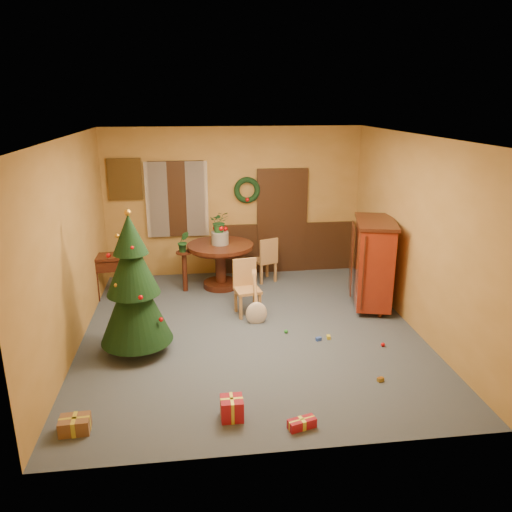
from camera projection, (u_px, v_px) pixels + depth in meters
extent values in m
plane|color=#343E4B|center=(251.00, 331.00, 7.62)|extent=(5.50, 5.50, 0.00)
plane|color=silver|center=(250.00, 137.00, 6.74)|extent=(5.50, 5.50, 0.00)
plane|color=olive|center=(234.00, 202.00, 9.78)|extent=(5.00, 0.00, 5.00)
plane|color=olive|center=(285.00, 320.00, 4.58)|extent=(5.00, 0.00, 5.00)
plane|color=olive|center=(71.00, 246.00, 6.87)|extent=(0.00, 5.50, 5.50)
plane|color=olive|center=(416.00, 234.00, 7.48)|extent=(0.00, 5.50, 5.50)
cube|color=black|center=(286.00, 247.00, 10.16)|extent=(2.80, 0.06, 1.00)
cube|color=black|center=(282.00, 221.00, 9.97)|extent=(1.00, 0.08, 2.10)
cube|color=white|center=(282.00, 223.00, 10.01)|extent=(0.80, 0.03, 1.90)
cube|color=black|center=(177.00, 199.00, 9.57)|extent=(1.05, 0.08, 1.45)
cube|color=white|center=(177.00, 199.00, 9.60)|extent=(0.88, 0.03, 1.25)
cube|color=white|center=(157.00, 200.00, 9.48)|extent=(0.42, 0.02, 1.45)
cube|color=white|center=(197.00, 199.00, 9.57)|extent=(0.42, 0.02, 1.45)
torus|color=black|center=(247.00, 190.00, 9.66)|extent=(0.51, 0.11, 0.51)
cube|color=#4C3819|center=(125.00, 179.00, 9.34)|extent=(0.62, 0.05, 0.78)
cube|color=gray|center=(125.00, 179.00, 9.37)|extent=(0.48, 0.02, 0.62)
cylinder|color=black|center=(220.00, 246.00, 9.16)|extent=(1.22, 1.22, 0.07)
cylinder|color=black|center=(220.00, 249.00, 9.18)|extent=(1.09, 1.09, 0.04)
cylinder|color=black|center=(221.00, 266.00, 9.28)|extent=(0.20, 0.20, 0.68)
cylinder|color=black|center=(221.00, 284.00, 9.39)|extent=(0.65, 0.65, 0.11)
cylinder|color=slate|center=(220.00, 238.00, 9.12)|extent=(0.31, 0.31, 0.23)
imported|color=#1E4C23|center=(220.00, 222.00, 9.03)|extent=(0.35, 0.30, 0.39)
cube|color=olive|center=(248.00, 290.00, 8.09)|extent=(0.45, 0.45, 0.05)
cube|color=olive|center=(244.00, 272.00, 8.17)|extent=(0.39, 0.10, 0.47)
cube|color=olive|center=(254.00, 298.00, 8.34)|extent=(0.05, 0.05, 0.40)
cube|color=olive|center=(236.00, 300.00, 8.26)|extent=(0.05, 0.05, 0.40)
cube|color=olive|center=(260.00, 305.00, 8.05)|extent=(0.05, 0.05, 0.40)
cube|color=olive|center=(241.00, 308.00, 7.96)|extent=(0.05, 0.05, 0.40)
cube|color=olive|center=(264.00, 261.00, 9.62)|extent=(0.50, 0.50, 0.05)
cube|color=olive|center=(269.00, 251.00, 9.40)|extent=(0.37, 0.18, 0.45)
cube|color=olive|center=(261.00, 275.00, 9.48)|extent=(0.05, 0.05, 0.39)
cube|color=olive|center=(275.00, 272.00, 9.63)|extent=(0.05, 0.05, 0.39)
cube|color=olive|center=(253.00, 270.00, 9.74)|extent=(0.05, 0.05, 0.39)
cube|color=olive|center=(267.00, 267.00, 9.88)|extent=(0.05, 0.05, 0.39)
cylinder|color=black|center=(185.00, 272.00, 9.11)|extent=(0.09, 0.09, 0.73)
cylinder|color=black|center=(184.00, 252.00, 9.00)|extent=(0.29, 0.29, 0.03)
imported|color=#19471E|center=(183.00, 242.00, 8.94)|extent=(0.24, 0.20, 0.38)
cylinder|color=#382111|center=(138.00, 344.00, 6.98)|extent=(0.13, 0.13, 0.22)
cone|color=black|center=(135.00, 301.00, 6.78)|extent=(0.99, 0.99, 1.17)
cone|color=black|center=(132.00, 263.00, 6.62)|extent=(0.72, 0.72, 0.85)
cone|color=black|center=(129.00, 234.00, 6.50)|extent=(0.47, 0.47, 0.54)
sphere|color=gold|center=(128.00, 212.00, 6.41)|extent=(0.09, 0.09, 0.09)
cube|color=black|center=(118.00, 256.00, 8.74)|extent=(0.91, 0.50, 0.05)
cube|color=black|center=(118.00, 264.00, 8.78)|extent=(0.85, 0.45, 0.19)
cube|color=black|center=(98.00, 278.00, 8.81)|extent=(0.07, 0.31, 0.72)
cube|color=black|center=(141.00, 276.00, 8.90)|extent=(0.07, 0.31, 0.72)
cube|color=#62150B|center=(373.00, 263.00, 8.32)|extent=(0.81, 1.21, 1.37)
cube|color=black|center=(376.00, 222.00, 8.11)|extent=(0.89, 1.29, 0.06)
cylinder|color=black|center=(380.00, 314.00, 8.10)|extent=(0.08, 0.08, 0.10)
cylinder|color=black|center=(361.00, 293.00, 8.98)|extent=(0.08, 0.08, 0.10)
cube|color=brown|center=(75.00, 425.00, 5.29)|extent=(0.32, 0.24, 0.17)
cube|color=gold|center=(75.00, 425.00, 5.29)|extent=(0.32, 0.05, 0.17)
cube|color=gold|center=(75.00, 425.00, 5.29)|extent=(0.05, 0.24, 0.17)
cube|color=maroon|center=(232.00, 408.00, 5.51)|extent=(0.25, 0.25, 0.25)
cube|color=gold|center=(232.00, 408.00, 5.51)|extent=(0.25, 0.04, 0.25)
cube|color=gold|center=(232.00, 408.00, 5.51)|extent=(0.04, 0.25, 0.25)
cube|color=brown|center=(134.00, 337.00, 7.28)|extent=(0.29, 0.27, 0.13)
cube|color=gold|center=(134.00, 337.00, 7.28)|extent=(0.21, 0.16, 0.13)
cube|color=gold|center=(134.00, 337.00, 7.28)|extent=(0.12, 0.16, 0.13)
cube|color=maroon|center=(302.00, 423.00, 5.36)|extent=(0.33, 0.20, 0.11)
cube|color=gold|center=(302.00, 423.00, 5.36)|extent=(0.30, 0.10, 0.11)
cube|color=gold|center=(302.00, 423.00, 5.36)|extent=(0.08, 0.13, 0.11)
cube|color=#2A4CB8|center=(319.00, 339.00, 7.31)|extent=(0.09, 0.08, 0.05)
sphere|color=#238128|center=(286.00, 331.00, 7.54)|extent=(0.06, 0.06, 0.06)
cube|color=gold|center=(329.00, 337.00, 7.37)|extent=(0.06, 0.09, 0.05)
sphere|color=red|center=(383.00, 345.00, 7.13)|extent=(0.06, 0.06, 0.06)
cube|color=gold|center=(380.00, 379.00, 6.26)|extent=(0.09, 0.07, 0.05)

